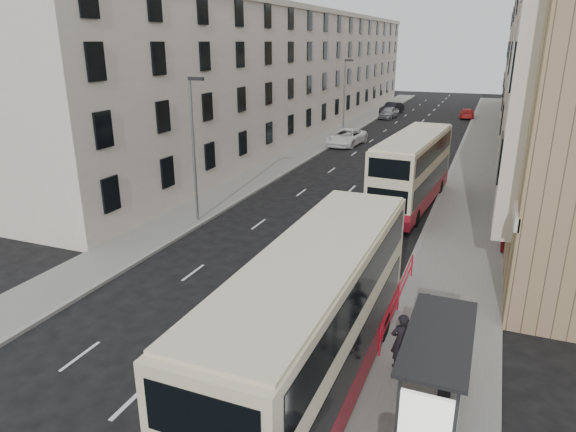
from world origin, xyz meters
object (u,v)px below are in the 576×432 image
at_px(double_decker_rear, 412,171).
at_px(car_red, 467,113).
at_px(bus_shelter, 441,368).
at_px(double_decker_front, 315,325).
at_px(street_lamp_far, 345,94).
at_px(car_silver, 389,113).
at_px(pedestrian_mid, 448,349).
at_px(street_lamp_near, 194,143).
at_px(car_dark, 392,108).
at_px(pedestrian_near, 401,341).
at_px(white_van, 347,137).
at_px(pedestrian_far, 426,317).

distance_m(double_decker_rear, car_red, 42.77).
bearing_deg(bus_shelter, double_decker_front, 174.01).
distance_m(street_lamp_far, car_silver, 16.84).
relative_size(street_lamp_far, pedestrian_mid, 4.30).
bearing_deg(bus_shelter, street_lamp_near, 139.86).
bearing_deg(car_silver, car_dark, 102.52).
distance_m(pedestrian_near, pedestrian_mid, 1.40).
distance_m(double_decker_rear, white_van, 20.33).
distance_m(bus_shelter, car_silver, 60.13).
bearing_deg(double_decker_rear, car_dark, 106.62).
xyz_separation_m(street_lamp_near, double_decker_front, (11.21, -12.03, -2.25)).
relative_size(bus_shelter, street_lamp_far, 0.53).
bearing_deg(car_dark, white_van, -73.71).
bearing_deg(double_decker_front, pedestrian_near, 46.38).
xyz_separation_m(pedestrian_far, car_silver, (-12.14, 54.20, -0.23)).
distance_m(street_lamp_near, pedestrian_mid, 18.01).
xyz_separation_m(bus_shelter, double_decker_front, (-3.48, 0.37, 0.25)).
distance_m(street_lamp_near, white_van, 26.00).
distance_m(street_lamp_far, pedestrian_far, 40.50).
xyz_separation_m(pedestrian_far, white_van, (-12.24, 33.56, -0.20)).
height_order(white_van, car_dark, white_van).
bearing_deg(bus_shelter, street_lamp_far, 109.12).
bearing_deg(pedestrian_mid, street_lamp_near, 130.16).
height_order(street_lamp_far, car_dark, street_lamp_far).
bearing_deg(car_silver, street_lamp_far, -89.58).
bearing_deg(double_decker_front, white_van, 104.74).
relative_size(double_decker_rear, car_dark, 2.37).
height_order(double_decker_front, white_van, double_decker_front).
xyz_separation_m(bus_shelter, white_van, (-13.12, 38.06, -1.33)).
distance_m(white_van, car_dark, 25.53).
xyz_separation_m(pedestrian_near, pedestrian_far, (0.51, 1.95, -0.08)).
bearing_deg(double_decker_rear, double_decker_front, -84.73).
height_order(pedestrian_near, car_red, pedestrian_near).
relative_size(pedestrian_mid, car_silver, 0.41).
distance_m(pedestrian_mid, car_silver, 57.56).
bearing_deg(double_decker_rear, white_van, 121.22).
relative_size(pedestrian_near, car_red, 0.41).
bearing_deg(pedestrian_mid, pedestrian_near, 167.09).
relative_size(street_lamp_near, street_lamp_far, 1.00).
height_order(street_lamp_far, pedestrian_near, street_lamp_far).
bearing_deg(car_dark, street_lamp_far, -77.77).
bearing_deg(pedestrian_far, double_decker_front, 93.69).
height_order(double_decker_rear, car_dark, double_decker_rear).
bearing_deg(double_decker_rear, pedestrian_far, -74.92).
height_order(pedestrian_near, white_van, pedestrian_near).
bearing_deg(bus_shelter, car_dark, 102.02).
bearing_deg(car_red, car_dark, -6.30).
bearing_deg(pedestrian_near, double_decker_front, 14.81).
bearing_deg(street_lamp_near, white_van, 86.49).
xyz_separation_m(double_decker_rear, pedestrian_far, (3.01, -15.52, -1.31)).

